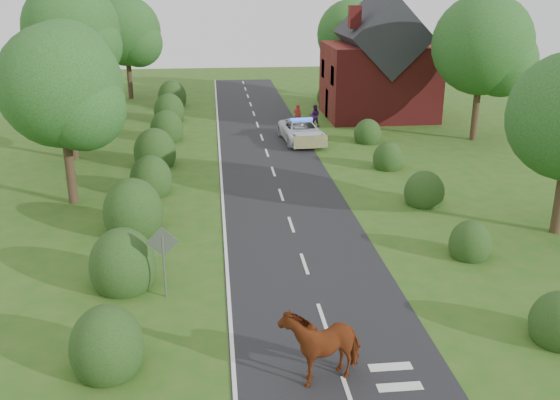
{
  "coord_description": "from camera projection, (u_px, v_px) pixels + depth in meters",
  "views": [
    {
      "loc": [
        -3.2,
        -17.02,
        10.07
      ],
      "look_at": [
        -0.53,
        7.64,
        1.3
      ],
      "focal_mm": 40.0,
      "sensor_mm": 36.0,
      "label": 1
    }
  ],
  "objects": [
    {
      "name": "police_van",
      "position": [
        302.0,
        131.0,
        40.75
      ],
      "size": [
        2.8,
        5.41,
        1.59
      ],
      "rotation": [
        0.0,
        0.0,
        0.08
      ],
      "color": "silver",
      "rests_on": "ground"
    },
    {
      "name": "hedgerow_right",
      "position": [
        416.0,
        185.0,
        30.63
      ],
      "size": [
        2.1,
        45.78,
        2.1
      ],
      "color": "#1C3211",
      "rests_on": "ground"
    },
    {
      "name": "pedestrian_red",
      "position": [
        297.0,
        115.0,
        45.46
      ],
      "size": [
        0.6,
        0.42,
        1.56
      ],
      "primitive_type": "imported",
      "rotation": [
        0.0,
        0.0,
        3.23
      ],
      "color": "#A81F25",
      "rests_on": "ground"
    },
    {
      "name": "pedestrian_purple",
      "position": [
        315.0,
        116.0,
        45.09
      ],
      "size": [
        0.88,
        0.74,
        1.6
      ],
      "primitive_type": "imported",
      "rotation": [
        0.0,
        0.0,
        2.95
      ],
      "color": "#3E1655",
      "rests_on": "ground"
    },
    {
      "name": "road_markings",
      "position": [
        248.0,
        190.0,
        31.58
      ],
      "size": [
        4.96,
        70.0,
        0.01
      ],
      "color": "white",
      "rests_on": "road"
    },
    {
      "name": "road_sign",
      "position": [
        163.0,
        252.0,
        20.45
      ],
      "size": [
        1.06,
        0.08,
        2.53
      ],
      "color": "gray",
      "rests_on": "ground"
    },
    {
      "name": "ground",
      "position": [
        323.0,
        318.0,
        19.63
      ],
      "size": [
        120.0,
        120.0,
        0.0
      ],
      "primitive_type": "plane",
      "color": "#2B5B18"
    },
    {
      "name": "tree_left_c",
      "position": [
        76.0,
        33.0,
        44.12
      ],
      "size": [
        6.97,
        6.8,
        10.22
      ],
      "color": "#332316",
      "rests_on": "ground"
    },
    {
      "name": "cow",
      "position": [
        321.0,
        346.0,
        16.59
      ],
      "size": [
        2.72,
        2.08,
        1.72
      ],
      "primitive_type": "imported",
      "rotation": [
        0.0,
        0.0,
        -1.2
      ],
      "color": "maroon",
      "rests_on": "ground"
    },
    {
      "name": "hedgerow_left",
      "position": [
        146.0,
        187.0,
        29.68
      ],
      "size": [
        2.75,
        50.41,
        3.0
      ],
      "color": "#1C3211",
      "rests_on": "ground"
    },
    {
      "name": "tree_left_a",
      "position": [
        66.0,
        92.0,
        27.98
      ],
      "size": [
        5.74,
        5.6,
        8.38
      ],
      "color": "#332316",
      "rests_on": "ground"
    },
    {
      "name": "tree_right_c",
      "position": [
        354.0,
        37.0,
        54.27
      ],
      "size": [
        6.15,
        6.0,
        8.58
      ],
      "color": "#332316",
      "rests_on": "ground"
    },
    {
      "name": "tree_right_b",
      "position": [
        488.0,
        49.0,
        39.57
      ],
      "size": [
        6.56,
        6.4,
        9.4
      ],
      "color": "#332316",
      "rests_on": "ground"
    },
    {
      "name": "house",
      "position": [
        379.0,
        67.0,
        47.45
      ],
      "size": [
        8.0,
        7.4,
        9.17
      ],
      "color": "maroon",
      "rests_on": "ground"
    },
    {
      "name": "tree_left_b",
      "position": [
        70.0,
        74.0,
        35.42
      ],
      "size": [
        5.74,
        5.6,
        8.07
      ],
      "color": "#332316",
      "rests_on": "ground"
    },
    {
      "name": "road",
      "position": [
        275.0,
        177.0,
        33.69
      ],
      "size": [
        6.0,
        70.0,
        0.02
      ],
      "primitive_type": "cube",
      "color": "black",
      "rests_on": "ground"
    },
    {
      "name": "tree_left_d",
      "position": [
        129.0,
        34.0,
        54.06
      ],
      "size": [
        6.15,
        6.0,
        8.89
      ],
      "color": "#332316",
      "rests_on": "ground"
    }
  ]
}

